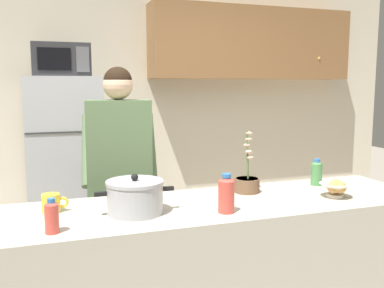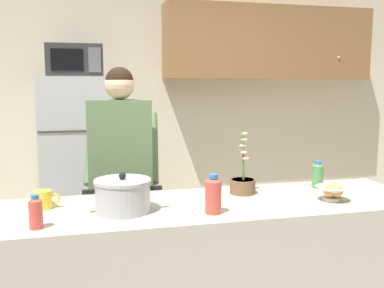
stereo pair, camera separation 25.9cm
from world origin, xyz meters
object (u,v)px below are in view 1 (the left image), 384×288
at_px(person_near_pot, 120,161).
at_px(coffee_mug, 52,203).
at_px(bottle_near_edge, 317,172).
at_px(bottle_mid_counter, 226,194).
at_px(bottle_far_corner, 52,216).
at_px(refrigerator, 65,168).
at_px(microwave, 61,60).
at_px(bread_bowl, 336,188).
at_px(cooking_pot, 135,197).
at_px(potted_orchid, 247,182).

height_order(person_near_pot, coffee_mug, person_near_pot).
distance_m(bottle_near_edge, bottle_mid_counter, 0.86).
distance_m(bottle_mid_counter, bottle_far_corner, 0.84).
height_order(refrigerator, microwave, microwave).
relative_size(bread_bowl, bottle_far_corner, 1.17).
bearing_deg(coffee_mug, bottle_near_edge, 2.49).
height_order(microwave, bread_bowl, microwave).
height_order(bottle_mid_counter, bottle_far_corner, bottle_mid_counter).
height_order(bottle_near_edge, bottle_far_corner, bottle_near_edge).
bearing_deg(cooking_pot, potted_orchid, 15.52).
relative_size(refrigerator, cooking_pot, 4.08).
bearing_deg(cooking_pot, bread_bowl, -3.64).
height_order(coffee_mug, bottle_near_edge, bottle_near_edge).
xyz_separation_m(microwave, person_near_pot, (0.31, -1.09, -0.72)).
xyz_separation_m(microwave, bottle_near_edge, (1.47, -1.65, -0.77)).
distance_m(bread_bowl, bottle_mid_counter, 0.71).
bearing_deg(person_near_pot, bread_bowl, -38.09).
xyz_separation_m(person_near_pot, cooking_pot, (-0.06, -0.78, -0.05)).
bearing_deg(bottle_mid_counter, bread_bowl, 5.23).
height_order(bread_bowl, bottle_near_edge, bottle_near_edge).
height_order(refrigerator, potted_orchid, refrigerator).
distance_m(person_near_pot, bottle_mid_counter, 1.00).
distance_m(bread_bowl, potted_orchid, 0.51).
height_order(refrigerator, bottle_near_edge, refrigerator).
bearing_deg(bottle_mid_counter, cooking_pot, 162.49).
bearing_deg(bottle_far_corner, cooking_pot, 23.09).
relative_size(refrigerator, bottle_near_edge, 9.54).
bearing_deg(potted_orchid, bottle_far_corner, -161.70).
height_order(person_near_pot, cooking_pot, person_near_pot).
relative_size(person_near_pot, cooking_pot, 4.19).
height_order(bread_bowl, potted_orchid, potted_orchid).
xyz_separation_m(person_near_pot, potted_orchid, (0.66, -0.58, -0.07)).
height_order(refrigerator, cooking_pot, refrigerator).
bearing_deg(person_near_pot, refrigerator, 105.41).
height_order(bottle_near_edge, bottle_mid_counter, bottle_mid_counter).
relative_size(person_near_pot, bottle_near_edge, 9.81).
relative_size(refrigerator, person_near_pot, 0.97).
bearing_deg(person_near_pot, microwave, 105.70).
xyz_separation_m(bottle_near_edge, bottle_far_corner, (-1.62, -0.39, -0.01)).
height_order(bread_bowl, bottle_mid_counter, bottle_mid_counter).
bearing_deg(bottle_mid_counter, coffee_mug, 160.85).
relative_size(bread_bowl, bottle_near_edge, 1.06).
distance_m(refrigerator, bottle_mid_counter, 2.16).
xyz_separation_m(refrigerator, coffee_mug, (-0.14, -1.74, 0.15)).
relative_size(refrigerator, bread_bowl, 8.98).
bearing_deg(coffee_mug, potted_orchid, 2.50).
height_order(person_near_pot, bottle_near_edge, person_near_pot).
distance_m(cooking_pot, bottle_far_corner, 0.43).
distance_m(microwave, potted_orchid, 2.09).
distance_m(person_near_pot, coffee_mug, 0.78).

